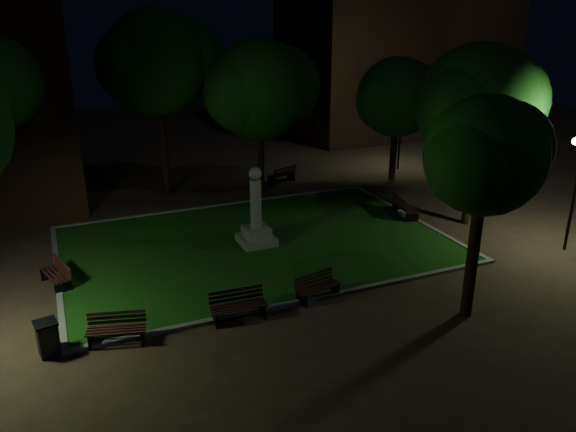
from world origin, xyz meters
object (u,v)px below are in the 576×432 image
at_px(bench_near_right, 317,287).
at_px(trash_bin, 48,338).
at_px(bench_near_left, 238,306).
at_px(bench_left_side, 57,275).
at_px(bench_west_near, 117,330).
at_px(bench_right_side, 404,208).
at_px(bench_far_side, 282,175).
at_px(monument, 256,223).

bearing_deg(bench_near_right, trash_bin, 167.72).
xyz_separation_m(bench_near_left, bench_left_side, (-5.07, 4.58, -0.02)).
relative_size(bench_west_near, bench_left_side, 0.99).
relative_size(bench_right_side, trash_bin, 1.81).
height_order(bench_near_right, bench_west_near, bench_west_near).
bearing_deg(bench_left_side, bench_far_side, 107.95).
relative_size(bench_right_side, bench_far_side, 1.03).
xyz_separation_m(bench_near_left, bench_far_side, (6.83, 12.79, -0.01)).
relative_size(monument, bench_near_left, 1.82).
distance_m(bench_right_side, trash_bin, 16.21).
distance_m(bench_left_side, bench_far_side, 14.46).
relative_size(bench_near_right, bench_west_near, 0.93).
bearing_deg(bench_near_right, bench_left_side, 139.25).
relative_size(bench_left_side, bench_right_side, 0.95).
height_order(bench_right_side, bench_far_side, bench_right_side).
distance_m(monument, bench_near_right, 5.03).
bearing_deg(monument, bench_right_side, 2.58).
bearing_deg(bench_near_left, bench_left_side, 140.64).
height_order(monument, bench_left_side, monument).
distance_m(bench_near_right, bench_west_near, 6.46).
bearing_deg(bench_near_left, bench_west_near, -179.07).
bearing_deg(bench_far_side, bench_near_left, 39.92).
relative_size(bench_near_right, bench_right_side, 0.88).
relative_size(bench_near_right, trash_bin, 1.60).
bearing_deg(bench_left_side, monument, 78.19).
bearing_deg(trash_bin, bench_west_near, -5.34).
height_order(bench_left_side, trash_bin, trash_bin).
bearing_deg(monument, bench_west_near, -140.31).
height_order(bench_west_near, bench_far_side, bench_far_side).
distance_m(bench_right_side, bench_far_side, 7.85).
bearing_deg(bench_near_left, monument, 66.97).
distance_m(monument, bench_left_side, 7.64).
relative_size(bench_near_left, bench_west_near, 1.01).
bearing_deg(trash_bin, bench_near_right, -0.36).
relative_size(bench_left_side, bench_far_side, 0.98).
height_order(bench_west_near, trash_bin, trash_bin).
xyz_separation_m(bench_right_side, bench_far_side, (-3.05, 7.23, -0.02)).
height_order(bench_near_right, bench_right_side, bench_right_side).
bearing_deg(trash_bin, bench_left_side, 84.81).
bearing_deg(bench_near_right, bench_near_left, 172.83).
bearing_deg(bench_near_left, bench_far_side, 64.65).
distance_m(bench_near_left, bench_right_side, 11.33).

